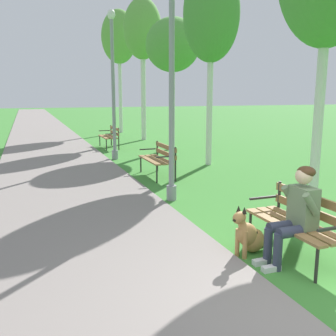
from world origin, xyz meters
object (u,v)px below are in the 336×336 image
birch_tree_fifth (143,31)px  park_bench_near (299,219)px  birch_tree_third (211,15)px  park_bench_mid (159,157)px  lamp_post_mid (113,84)px  birch_tree_fourth (173,46)px  park_bench_far (110,135)px  lamp_post_near (172,87)px  birch_tree_sixth (119,38)px  dog_shepherd (249,235)px  person_seated_on_near_bench (296,212)px

birch_tree_fifth → park_bench_near: bearing=-98.0°
birch_tree_fifth → birch_tree_third: bearing=-90.1°
park_bench_mid → birch_tree_fifth: birch_tree_fifth is taller
lamp_post_mid → birch_tree_fourth: birch_tree_fourth is taller
lamp_post_mid → birch_tree_fifth: birch_tree_fifth is taller
park_bench_mid → park_bench_far: bearing=90.8°
park_bench_far → lamp_post_near: 8.18m
birch_tree_sixth → park_bench_near: bearing=-95.6°
birch_tree_sixth → lamp_post_mid: bearing=-104.7°
lamp_post_mid → birch_tree_third: birch_tree_third is taller
dog_shepherd → birch_tree_third: size_ratio=0.14×
lamp_post_near → birch_tree_third: birch_tree_third is taller
person_seated_on_near_bench → birch_tree_fourth: bearing=77.4°
park_bench_far → birch_tree_fifth: bearing=46.8°
park_bench_near → park_bench_mid: (-0.10, 5.35, 0.00)m
lamp_post_near → birch_tree_fourth: birch_tree_fourth is taller
park_bench_far → birch_tree_sixth: 7.70m
park_bench_near → lamp_post_mid: 8.62m
birch_tree_third → birch_tree_sixth: 10.63m
park_bench_mid → person_seated_on_near_bench: (-0.11, -5.52, 0.17)m
park_bench_near → lamp_post_mid: bearing=94.1°
park_bench_far → park_bench_mid: bearing=-89.2°
park_bench_far → dog_shepherd: 10.85m
park_bench_near → lamp_post_near: size_ratio=0.35×
park_bench_far → lamp_post_near: size_ratio=0.35×
birch_tree_third → park_bench_far: bearing=113.5°
park_bench_mid → lamp_post_near: size_ratio=0.35×
birch_tree_third → birch_tree_fourth: 3.70m
birch_tree_third → park_bench_near: bearing=-106.1°
park_bench_mid → birch_tree_third: 4.42m
lamp_post_mid → birch_tree_sixth: bearing=75.3°
birch_tree_fifth → birch_tree_sixth: 3.75m
park_bench_near → birch_tree_third: (1.86, 6.44, 3.81)m
birch_tree_fourth → birch_tree_third: bearing=-93.6°
dog_shepherd → lamp_post_near: lamp_post_near is taller
person_seated_on_near_bench → park_bench_far: bearing=89.9°
park_bench_near → birch_tree_fourth: bearing=78.3°
birch_tree_fourth → birch_tree_sixth: 7.04m
park_bench_near → park_bench_mid: same height
lamp_post_near → person_seated_on_near_bench: bearing=-83.1°
person_seated_on_near_bench → birch_tree_fourth: birch_tree_fourth is taller
dog_shepherd → birch_tree_sixth: 17.58m
lamp_post_near → birch_tree_fifth: size_ratio=0.69×
park_bench_near → birch_tree_fifth: (1.87, 13.30, 4.39)m
birch_tree_fifth → lamp_post_near: bearing=-103.7°
birch_tree_sixth → birch_tree_third: bearing=-89.0°
park_bench_near → birch_tree_fifth: bearing=82.0°
birch_tree_third → birch_tree_fourth: bearing=86.4°
park_bench_near → park_bench_far: same height
birch_tree_fifth → lamp_post_mid: bearing=-116.7°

